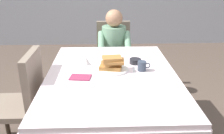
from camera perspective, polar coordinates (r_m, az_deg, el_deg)
name	(u,v)px	position (r m, az deg, el deg)	size (l,w,h in m)	color
dining_table_main	(112,83)	(2.09, -0.09, -3.77)	(1.12, 1.52, 0.74)	silver
chair_diner	(114,53)	(3.22, 0.36, 3.46)	(0.44, 0.45, 0.93)	#7A6B5B
diner_person	(114,46)	(3.03, 0.49, 5.00)	(0.40, 0.43, 1.12)	gray
chair_left_side	(24,97)	(2.25, -20.20, -6.61)	(0.45, 0.44, 0.93)	#7A6B5B
plate_breakfast	(112,69)	(2.11, 0.06, -0.54)	(0.28, 0.28, 0.02)	white
breakfast_stack	(112,63)	(2.09, -0.07, 0.99)	(0.22, 0.17, 0.11)	#A36B33
cup_coffee	(142,66)	(2.11, 7.18, 0.26)	(0.11, 0.08, 0.08)	#333D4C
bowl_butter	(135,61)	(2.27, 5.55, 1.40)	(0.11, 0.11, 0.04)	black
syrup_pitcher	(86,61)	(2.24, -6.16, 1.51)	(0.08, 0.08, 0.07)	silver
fork_left_of_plate	(91,71)	(2.10, -5.11, -0.95)	(0.18, 0.01, 0.01)	silver
knife_right_of_plate	(134,70)	(2.11, 5.25, -0.81)	(0.20, 0.01, 0.01)	silver
spoon_near_edge	(109,86)	(1.83, -0.62, -4.43)	(0.15, 0.01, 0.01)	silver
napkin_folded	(80,77)	(1.98, -7.53, -2.44)	(0.17, 0.12, 0.01)	#8C2D4C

